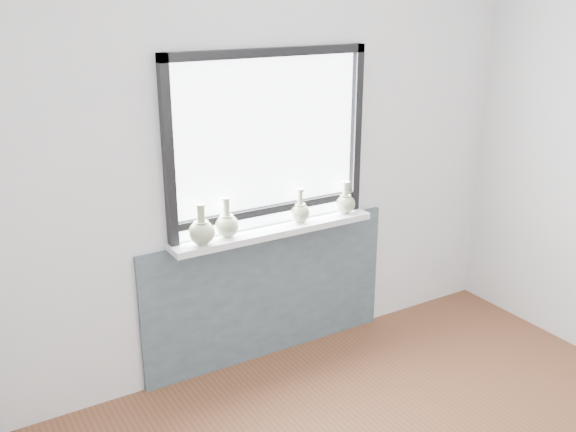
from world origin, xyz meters
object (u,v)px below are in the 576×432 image
vase_a (202,231)px  vase_b (227,224)px  vase_c (300,211)px  vase_d (345,202)px  windowsill (274,230)px

vase_a → vase_b: (0.17, 0.03, -0.00)m
vase_a → vase_c: vase_a is taller
vase_b → vase_c: (0.50, -0.00, -0.01)m
vase_a → vase_d: size_ratio=1.14×
vase_a → vase_d: bearing=1.7°
vase_b → vase_d: 0.84m
windowsill → vase_d: bearing=0.3°
vase_b → vase_d: bearing=-0.3°
windowsill → vase_a: size_ratio=5.58×
windowsill → vase_d: size_ratio=6.34×
vase_c → vase_d: 0.34m
vase_d → vase_b: bearing=179.7°
vase_b → vase_d: vase_b is taller
vase_a → vase_b: size_ratio=1.00×
vase_c → vase_a: bearing=-177.2°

